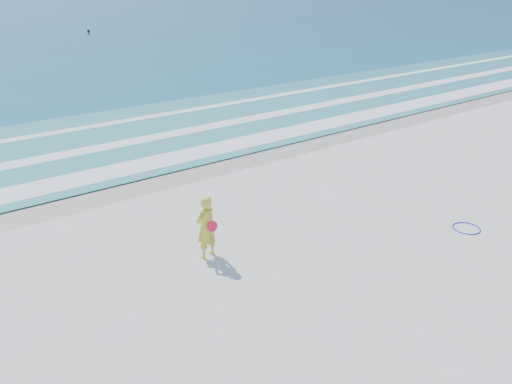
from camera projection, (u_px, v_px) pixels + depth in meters
ground at (368, 289)px, 11.09m from camera, size 400.00×400.00×0.00m
wet_sand at (174, 173)px, 17.70m from camera, size 400.00×2.40×0.00m
shallow at (118, 138)px, 21.36m from camera, size 400.00×10.00×0.01m
foam_near at (157, 162)px, 18.64m from camera, size 400.00×1.40×0.01m
foam_mid at (126, 143)px, 20.77m from camera, size 400.00×0.90×0.01m
foam_far at (97, 126)px, 23.20m from camera, size 400.00×0.60×0.01m
hoop at (466, 228)px, 13.75m from camera, size 0.97×0.97×0.03m
buoy at (88, 31)px, 63.20m from camera, size 0.37×0.37×0.37m
woman at (206, 227)px, 12.08m from camera, size 0.66×0.51×1.62m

